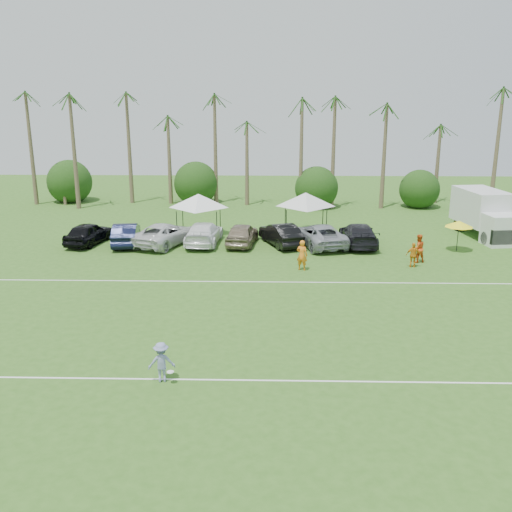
{
  "coord_description": "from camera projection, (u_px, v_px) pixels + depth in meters",
  "views": [
    {
      "loc": [
        1.49,
        -17.75,
        10.56
      ],
      "look_at": [
        0.71,
        13.94,
        1.6
      ],
      "focal_mm": 40.0,
      "sensor_mm": 36.0,
      "label": 1
    }
  ],
  "objects": [
    {
      "name": "parked_car_5",
      "position": [
        281.0,
        234.0,
        41.5
      ],
      "size": [
        3.4,
        5.18,
        1.61
      ],
      "primitive_type": "imported",
      "rotation": [
        0.0,
        0.0,
        3.52
      ],
      "color": "black",
      "rests_on": "ground"
    },
    {
      "name": "bush_tree_2",
      "position": [
        315.0,
        186.0,
        56.87
      ],
      "size": [
        4.0,
        4.0,
        4.0
      ],
      "color": "brown",
      "rests_on": "ground"
    },
    {
      "name": "parked_car_0",
      "position": [
        88.0,
        233.0,
        41.78
      ],
      "size": [
        2.83,
        5.03,
        1.61
      ],
      "primitive_type": "imported",
      "rotation": [
        0.0,
        0.0,
        2.94
      ],
      "color": "black",
      "rests_on": "ground"
    },
    {
      "name": "ground",
      "position": [
        226.0,
        408.0,
        19.99
      ],
      "size": [
        120.0,
        120.0,
        0.0
      ],
      "primitive_type": "plane",
      "color": "#325E1C",
      "rests_on": "ground"
    },
    {
      "name": "palm_tree_10",
      "position": [
        499.0,
        110.0,
        53.49
      ],
      "size": [
        2.4,
        2.4,
        10.9
      ],
      "color": "brown",
      "rests_on": "ground"
    },
    {
      "name": "palm_tree_6",
      "position": [
        297.0,
        110.0,
        53.94
      ],
      "size": [
        2.4,
        2.4,
        10.9
      ],
      "color": "brown",
      "rests_on": "ground"
    },
    {
      "name": "bush_tree_3",
      "position": [
        416.0,
        187.0,
        56.63
      ],
      "size": [
        4.0,
        4.0,
        4.0
      ],
      "color": "brown",
      "rests_on": "ground"
    },
    {
      "name": "sideline_player_c",
      "position": [
        413.0,
        255.0,
        36.1
      ],
      "size": [
        0.96,
        0.47,
        1.59
      ],
      "primitive_type": "imported",
      "rotation": [
        0.0,
        0.0,
        3.05
      ],
      "color": "orange",
      "rests_on": "ground"
    },
    {
      "name": "palm_tree_9",
      "position": [
        445.0,
        119.0,
        53.84
      ],
      "size": [
        2.4,
        2.4,
        9.9
      ],
      "color": "brown",
      "rests_on": "ground"
    },
    {
      "name": "palm_tree_3",
      "position": [
        171.0,
        101.0,
        54.0
      ],
      "size": [
        2.4,
        2.4,
        11.9
      ],
      "color": "brown",
      "rests_on": "ground"
    },
    {
      "name": "palm_tree_0",
      "position": [
        28.0,
        128.0,
        55.04
      ],
      "size": [
        2.4,
        2.4,
        8.9
      ],
      "color": "brown",
      "rests_on": "ground"
    },
    {
      "name": "parked_car_3",
      "position": [
        204.0,
        233.0,
        41.81
      ],
      "size": [
        2.61,
        5.69,
        1.61
      ],
      "primitive_type": "imported",
      "rotation": [
        0.0,
        0.0,
        3.08
      ],
      "color": "white",
      "rests_on": "ground"
    },
    {
      "name": "sideline_player_a",
      "position": [
        302.0,
        255.0,
        35.48
      ],
      "size": [
        0.83,
        0.7,
        1.92
      ],
      "primitive_type": "imported",
      "rotation": [
        0.0,
        0.0,
        2.74
      ],
      "color": "orange",
      "rests_on": "ground"
    },
    {
      "name": "parked_car_2",
      "position": [
        165.0,
        234.0,
        41.51
      ],
      "size": [
        4.55,
        6.38,
        1.61
      ],
      "primitive_type": "imported",
      "rotation": [
        0.0,
        0.0,
        2.78
      ],
      "color": "silver",
      "rests_on": "ground"
    },
    {
      "name": "parked_car_7",
      "position": [
        358.0,
        234.0,
        41.41
      ],
      "size": [
        2.39,
        5.61,
        1.61
      ],
      "primitive_type": "imported",
      "rotation": [
        0.0,
        0.0,
        3.16
      ],
      "color": "black",
      "rests_on": "ground"
    },
    {
      "name": "field_lines",
      "position": [
        238.0,
        321.0,
        27.68
      ],
      "size": [
        80.0,
        12.1,
        0.01
      ],
      "color": "white",
      "rests_on": "ground"
    },
    {
      "name": "palm_tree_2",
      "position": [
        129.0,
        110.0,
        54.32
      ],
      "size": [
        2.4,
        2.4,
        10.9
      ],
      "color": "brown",
      "rests_on": "ground"
    },
    {
      "name": "palm_tree_7",
      "position": [
        340.0,
        101.0,
        53.61
      ],
      "size": [
        2.4,
        2.4,
        11.9
      ],
      "color": "brown",
      "rests_on": "ground"
    },
    {
      "name": "palm_tree_8",
      "position": [
        391.0,
        129.0,
        54.2
      ],
      "size": [
        2.4,
        2.4,
        8.9
      ],
      "color": "brown",
      "rests_on": "ground"
    },
    {
      "name": "sideline_player_b",
      "position": [
        418.0,
        248.0,
        37.13
      ],
      "size": [
        1.06,
        0.92,
        1.88
      ],
      "primitive_type": "imported",
      "rotation": [
        0.0,
        0.0,
        3.4
      ],
      "color": "#D55117",
      "rests_on": "ground"
    },
    {
      "name": "market_umbrella",
      "position": [
        459.0,
        224.0,
        39.53
      ],
      "size": [
        1.95,
        1.95,
        2.18
      ],
      "color": "black",
      "rests_on": "ground"
    },
    {
      "name": "canopy_tent_right",
      "position": [
        306.0,
        193.0,
        44.32
      ],
      "size": [
        4.7,
        4.7,
        3.81
      ],
      "color": "black",
      "rests_on": "ground"
    },
    {
      "name": "parked_car_6",
      "position": [
        320.0,
        235.0,
        41.25
      ],
      "size": [
        4.08,
        6.3,
        1.61
      ],
      "primitive_type": "imported",
      "rotation": [
        0.0,
        0.0,
        3.4
      ],
      "color": "#989BA2",
      "rests_on": "ground"
    },
    {
      "name": "parked_car_4",
      "position": [
        242.0,
        234.0,
        41.56
      ],
      "size": [
        2.5,
        4.94,
        1.61
      ],
      "primitive_type": "imported",
      "rotation": [
        0.0,
        0.0,
        3.01
      ],
      "color": "#84745C",
      "rests_on": "ground"
    },
    {
      "name": "palm_tree_4",
      "position": [
        213.0,
        129.0,
        54.6
      ],
      "size": [
        2.4,
        2.4,
        8.9
      ],
      "color": "brown",
      "rests_on": "ground"
    },
    {
      "name": "palm_tree_1",
      "position": [
        78.0,
        119.0,
        54.68
      ],
      "size": [
        2.4,
        2.4,
        9.9
      ],
      "color": "brown",
      "rests_on": "ground"
    },
    {
      "name": "canopy_tent_left",
      "position": [
        198.0,
        194.0,
        43.92
      ],
      "size": [
        4.65,
        4.65,
        3.77
      ],
      "color": "black",
      "rests_on": "ground"
    },
    {
      "name": "box_truck",
      "position": [
        486.0,
        213.0,
        43.64
      ],
      "size": [
        3.52,
        7.14,
        3.53
      ],
      "rotation": [
        0.0,
        0.0,
        0.14
      ],
      "color": "silver",
      "rests_on": "ground"
    },
    {
      "name": "frisbee_player",
      "position": [
        161.0,
        362.0,
        21.63
      ],
      "size": [
        1.12,
        0.78,
        1.59
      ],
      "rotation": [
        0.0,
        0.0,
        3.34
      ],
      "color": "#8088B5",
      "rests_on": "ground"
    },
    {
      "name": "bush_tree_1",
      "position": [
        196.0,
        186.0,
        57.16
      ],
      "size": [
        4.0,
        4.0,
        4.0
      ],
      "color": "brown",
      "rests_on": "ground"
    },
    {
      "name": "palm_tree_5",
      "position": [
        255.0,
        119.0,
        54.27
      ],
      "size": [
        2.4,
        2.4,
        9.9
      ],
      "color": "brown",
      "rests_on": "ground"
    },
    {
      "name": "parked_car_1",
      "position": [
        126.0,
        234.0,
        41.58
      ],
      "size": [
        2.4,
        5.1,
        1.61
      ],
      "primitive_type": "imported",
      "rotation": [
        0.0,
        0.0,
        3.29
      ],
      "color": "black",
      "rests_on": "ground"
    },
    {
      "name": "bush_tree_0",
      "position": [
        67.0,
        185.0,
        57.47
      ],
      "size": [
        4.0,
        4.0,
        4.0
      ],
      "color": "brown",
      "rests_on": "ground"
    }
  ]
}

